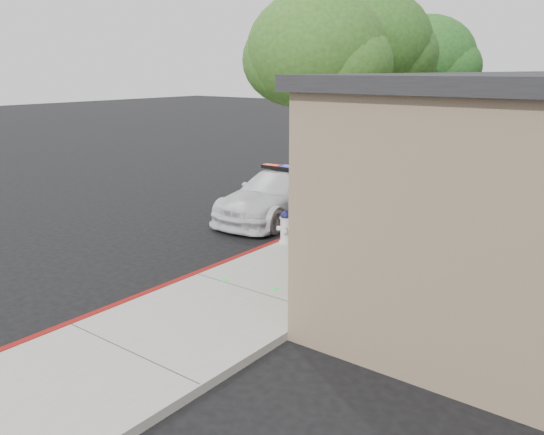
% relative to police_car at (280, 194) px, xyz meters
% --- Properties ---
extents(ground, '(120.00, 120.00, 0.00)m').
position_rel_police_car_xyz_m(ground, '(1.57, -5.20, -0.73)').
color(ground, black).
rests_on(ground, ground).
extents(sidewalk, '(3.20, 60.00, 0.15)m').
position_rel_police_car_xyz_m(sidewalk, '(3.17, -2.20, -0.66)').
color(sidewalk, '#99968B').
rests_on(sidewalk, ground).
extents(red_curb, '(0.14, 60.00, 0.16)m').
position_rel_police_car_xyz_m(red_curb, '(1.63, -2.20, -0.65)').
color(red_curb, maroon).
rests_on(red_curb, ground).
extents(police_car, '(2.34, 5.13, 1.58)m').
position_rel_police_car_xyz_m(police_car, '(0.00, 0.00, 0.00)').
color(police_car, silver).
rests_on(police_car, ground).
extents(fire_hydrant, '(0.48, 0.42, 0.84)m').
position_rel_police_car_xyz_m(fire_hydrant, '(1.92, -2.34, -0.16)').
color(fire_hydrant, silver).
rests_on(fire_hydrant, sidewalk).
extents(street_tree_near, '(3.57, 3.25, 5.95)m').
position_rel_police_car_xyz_m(street_tree_near, '(2.28, -1.69, 3.86)').
color(street_tree_near, black).
rests_on(street_tree_near, sidewalk).
extents(street_tree_mid, '(3.36, 3.30, 6.23)m').
position_rel_police_car_xyz_m(street_tree_mid, '(2.28, 0.95, 4.11)').
color(street_tree_mid, black).
rests_on(street_tree_mid, sidewalk).
extents(street_tree_far, '(3.35, 3.09, 5.85)m').
position_rel_police_car_xyz_m(street_tree_far, '(2.30, 4.72, 3.82)').
color(street_tree_far, black).
rests_on(street_tree_far, sidewalk).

